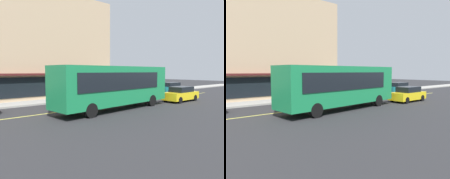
{
  "view_description": "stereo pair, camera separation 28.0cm",
  "coord_description": "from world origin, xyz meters",
  "views": [
    {
      "loc": [
        -12.64,
        -15.15,
        3.11
      ],
      "look_at": [
        -0.94,
        -1.48,
        1.6
      ],
      "focal_mm": 34.97,
      "sensor_mm": 36.0,
      "label": 1
    },
    {
      "loc": [
        -12.42,
        -15.33,
        3.11
      ],
      "look_at": [
        -0.94,
        -1.48,
        1.6
      ],
      "focal_mm": 34.97,
      "sensor_mm": 36.0,
      "label": 2
    }
  ],
  "objects": [
    {
      "name": "ground",
      "position": [
        0.0,
        0.0,
        0.0
      ],
      "size": [
        120.0,
        120.0,
        0.0
      ],
      "primitive_type": "plane",
      "color": "#28282B"
    },
    {
      "name": "sidewalk",
      "position": [
        0.0,
        5.62,
        0.07
      ],
      "size": [
        80.0,
        2.75,
        0.15
      ],
      "primitive_type": "cube",
      "color": "#9E9B93",
      "rests_on": "ground"
    },
    {
      "name": "lane_centre_stripe",
      "position": [
        0.0,
        0.0,
        0.0
      ],
      "size": [
        36.0,
        0.16,
        0.01
      ],
      "primitive_type": "cube",
      "color": "#D8D14C",
      "rests_on": "ground"
    },
    {
      "name": "storefront_building",
      "position": [
        -3.48,
        11.92,
        5.86
      ],
      "size": [
        18.91,
        10.46,
        11.74
      ],
      "color": "tan",
      "rests_on": "ground"
    },
    {
      "name": "bus",
      "position": [
        -0.9,
        -1.9,
        1.99
      ],
      "size": [
        11.29,
        3.37,
        3.5
      ],
      "color": "#197F47",
      "rests_on": "ground"
    },
    {
      "name": "traffic_light",
      "position": [
        -1.03,
        4.9,
        2.53
      ],
      "size": [
        0.3,
        0.52,
        3.2
      ],
      "color": "#2D2D33",
      "rests_on": "sidewalk"
    },
    {
      "name": "car_teal",
      "position": [
        13.73,
        2.88,
        0.74
      ],
      "size": [
        4.37,
        2.0,
        1.52
      ],
      "color": "#14666B",
      "rests_on": "ground"
    },
    {
      "name": "car_yellow",
      "position": [
        7.42,
        -2.69,
        0.74
      ],
      "size": [
        4.32,
        1.89,
        1.52
      ],
      "color": "yellow",
      "rests_on": "ground"
    }
  ]
}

